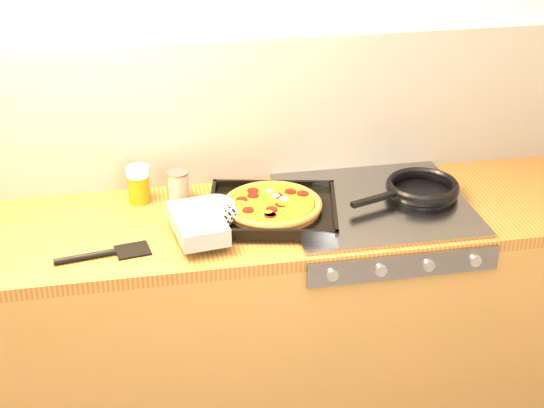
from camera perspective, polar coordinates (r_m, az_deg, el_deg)
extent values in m
plane|color=beige|center=(2.81, -3.26, 8.21)|extent=(3.20, 0.00, 3.20)
cube|color=silver|center=(2.84, -3.17, 6.22)|extent=(3.20, 0.02, 0.50)
cube|color=brown|center=(2.93, -2.02, -9.09)|extent=(3.20, 0.60, 0.86)
cube|color=brown|center=(2.69, -2.18, -1.32)|extent=(3.20, 0.60, 0.04)
cube|color=gray|center=(2.55, 8.97, -4.14)|extent=(0.60, 0.03, 0.08)
cylinder|color=#A5A5AA|center=(2.48, 4.14, -4.87)|extent=(0.04, 0.02, 0.04)
cylinder|color=#A5A5AA|center=(2.51, 7.46, -4.50)|extent=(0.04, 0.02, 0.04)
cylinder|color=#A5A5AA|center=(2.56, 10.67, -4.13)|extent=(0.04, 0.02, 0.04)
cylinder|color=#A5A5AA|center=(2.62, 13.74, -3.76)|extent=(0.04, 0.02, 0.04)
cube|color=gray|center=(2.77, 7.05, -0.03)|extent=(0.60, 0.56, 0.02)
cube|color=black|center=(2.67, 0.02, -0.53)|extent=(0.47, 0.43, 0.01)
cube|color=black|center=(2.81, 0.09, 1.41)|extent=(0.40, 0.10, 0.02)
cube|color=black|center=(2.51, -0.05, -2.00)|extent=(0.40, 0.10, 0.02)
cube|color=black|center=(2.66, 4.28, -0.23)|extent=(0.09, 0.35, 0.02)
cube|color=black|center=(2.67, -4.22, -0.16)|extent=(0.09, 0.35, 0.02)
cylinder|color=#A77130|center=(2.66, 0.02, -0.21)|extent=(0.36, 0.36, 0.02)
torus|color=#A77130|center=(2.66, 0.02, -0.02)|extent=(0.38, 0.38, 0.02)
cylinder|color=orange|center=(2.66, 0.02, 0.02)|extent=(0.32, 0.32, 0.01)
cylinder|color=maroon|center=(2.64, 0.61, 0.00)|extent=(0.04, 0.04, 0.01)
cylinder|color=maroon|center=(2.72, -1.32, 0.92)|extent=(0.04, 0.04, 0.01)
cylinder|color=maroon|center=(2.57, -0.15, -0.76)|extent=(0.04, 0.04, 0.01)
cylinder|color=maroon|center=(2.67, -2.09, 0.30)|extent=(0.04, 0.04, 0.01)
cylinder|color=maroon|center=(2.72, 1.27, 0.85)|extent=(0.04, 0.04, 0.01)
cylinder|color=maroon|center=(2.69, 0.33, 0.58)|extent=(0.04, 0.04, 0.01)
cylinder|color=maroon|center=(2.60, -1.65, -0.42)|extent=(0.04, 0.04, 0.01)
cylinder|color=maroon|center=(2.71, 2.12, 0.72)|extent=(0.04, 0.04, 0.01)
cylinder|color=maroon|center=(2.57, -0.10, -0.73)|extent=(0.04, 0.04, 0.01)
cylinder|color=maroon|center=(2.60, -0.02, -0.37)|extent=(0.04, 0.04, 0.01)
cylinder|color=maroon|center=(2.69, -1.31, 0.59)|extent=(0.04, 0.04, 0.01)
ellipsoid|color=gold|center=(2.64, -1.70, 0.04)|extent=(0.04, 0.03, 0.01)
ellipsoid|color=gold|center=(2.65, -2.19, 0.11)|extent=(0.04, 0.03, 0.01)
ellipsoid|color=gold|center=(2.70, -0.14, 0.65)|extent=(0.04, 0.03, 0.01)
ellipsoid|color=gold|center=(2.73, -0.22, 1.02)|extent=(0.04, 0.03, 0.01)
ellipsoid|color=gold|center=(2.59, -0.29, -0.57)|extent=(0.04, 0.03, 0.01)
ellipsoid|color=gold|center=(2.63, 0.77, -0.01)|extent=(0.04, 0.03, 0.01)
ellipsoid|color=gold|center=(2.65, 0.52, 0.16)|extent=(0.04, 0.03, 0.01)
ellipsoid|color=gold|center=(2.63, -1.62, -0.07)|extent=(0.04, 0.03, 0.01)
ellipsoid|color=gold|center=(2.72, 0.18, 0.86)|extent=(0.04, 0.03, 0.01)
ellipsoid|color=silver|center=(2.72, -0.15, 0.92)|extent=(0.04, 0.04, 0.01)
ellipsoid|color=silver|center=(2.69, 0.26, 0.55)|extent=(0.04, 0.04, 0.01)
ellipsoid|color=silver|center=(2.67, 0.84, 0.37)|extent=(0.04, 0.04, 0.01)
cube|color=black|center=(2.54, -5.11, -1.33)|extent=(0.18, 0.26, 0.06)
ellipsoid|color=black|center=(2.63, -3.99, -0.18)|extent=(0.17, 0.17, 0.06)
cylinder|color=black|center=(2.56, -3.34, -1.02)|extent=(0.10, 0.11, 0.05)
cylinder|color=black|center=(2.84, 10.22, 0.74)|extent=(0.29, 0.29, 0.01)
torus|color=black|center=(2.83, 10.26, 1.15)|extent=(0.31, 0.31, 0.03)
cube|color=black|center=(2.71, 7.04, 0.33)|extent=(0.17, 0.08, 0.02)
cylinder|color=#9E0C0D|center=(2.78, -6.45, 1.20)|extent=(0.09, 0.09, 0.10)
cylinder|color=#B2B2B7|center=(2.76, -6.50, 2.13)|extent=(0.09, 0.09, 0.01)
cylinder|color=#B2B2B7|center=(2.80, -6.40, 0.29)|extent=(0.09, 0.09, 0.01)
cylinder|color=orange|center=(2.79, -9.11, 1.04)|extent=(0.09, 0.09, 0.09)
cylinder|color=silver|center=(2.77, -9.20, 2.22)|extent=(0.09, 0.09, 0.03)
cylinder|color=#AE8E4A|center=(2.84, 1.02, 1.06)|extent=(0.26, 0.04, 0.02)
ellipsoid|color=#AE8E4A|center=(2.88, 3.72, 1.36)|extent=(0.06, 0.04, 0.02)
cube|color=black|center=(2.52, -9.52, -3.13)|extent=(0.11, 0.10, 0.01)
cylinder|color=black|center=(2.50, -12.69, -3.55)|extent=(0.18, 0.05, 0.02)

